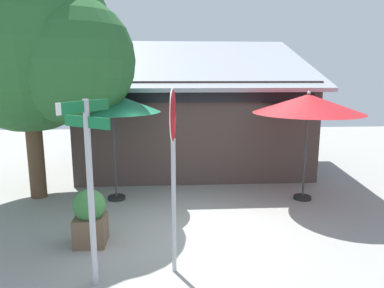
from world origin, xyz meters
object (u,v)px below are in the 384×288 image
at_px(street_sign_post, 89,174).
at_px(sidewalk_planter, 90,217).
at_px(patio_umbrella_forest_green_left, 113,103).
at_px(patio_umbrella_crimson_center, 308,104).
at_px(stop_sign, 173,146).
at_px(shade_tree, 37,48).

distance_m(street_sign_post, sidewalk_planter, 1.82).
height_order(patio_umbrella_forest_green_left, patio_umbrella_crimson_center, patio_umbrella_forest_green_left).
distance_m(patio_umbrella_crimson_center, sidewalk_planter, 5.65).
xyz_separation_m(stop_sign, patio_umbrella_forest_green_left, (-1.43, 3.49, 0.36)).
xyz_separation_m(shade_tree, sidewalk_planter, (1.63, -2.63, -3.22)).
xyz_separation_m(patio_umbrella_forest_green_left, sidewalk_planter, (-0.12, -2.44, -1.90)).
xyz_separation_m(stop_sign, shade_tree, (-3.18, 3.68, 1.68)).
height_order(stop_sign, patio_umbrella_crimson_center, stop_sign).
bearing_deg(stop_sign, shade_tree, 130.84).
distance_m(street_sign_post, stop_sign, 1.29).
bearing_deg(patio_umbrella_crimson_center, stop_sign, -135.95).
bearing_deg(patio_umbrella_crimson_center, street_sign_post, -142.31).
bearing_deg(shade_tree, patio_umbrella_forest_green_left, -6.34).
relative_size(street_sign_post, sidewalk_planter, 2.64).
relative_size(stop_sign, shade_tree, 0.49).
bearing_deg(patio_umbrella_forest_green_left, stop_sign, -67.74).
bearing_deg(sidewalk_planter, patio_umbrella_crimson_center, 23.93).
relative_size(street_sign_post, shade_tree, 0.47).
bearing_deg(street_sign_post, sidewalk_planter, 104.25).
relative_size(stop_sign, patio_umbrella_forest_green_left, 1.07).
height_order(patio_umbrella_crimson_center, shade_tree, shade_tree).
bearing_deg(shade_tree, patio_umbrella_crimson_center, -4.18).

